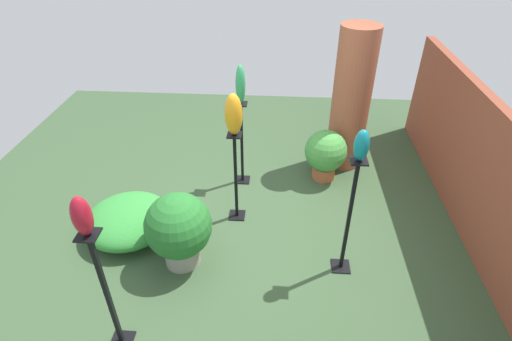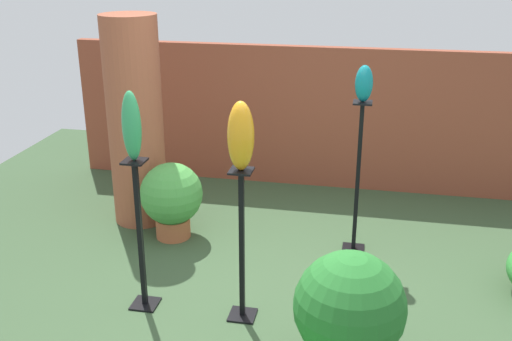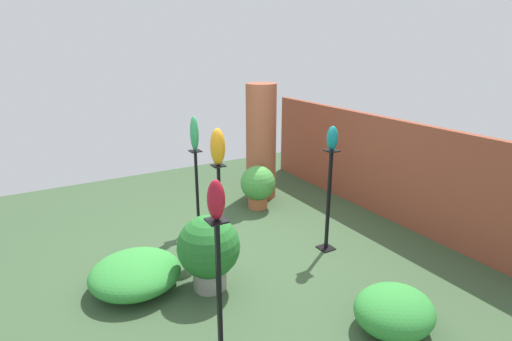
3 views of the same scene
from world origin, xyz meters
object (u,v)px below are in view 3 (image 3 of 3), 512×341
pedestal_ruby (219,296)px  pedestal_teal (328,205)px  art_vase_amber (218,147)px  pedestal_jade (197,192)px  potted_plant_mid_left (209,249)px  pedestal_amber (220,211)px  art_vase_teal (332,138)px  art_vase_ruby (216,200)px  art_vase_jade (194,134)px  brick_pillar (261,142)px  potted_plant_front_right (258,185)px

pedestal_ruby → pedestal_teal: pedestal_teal is taller
art_vase_amber → pedestal_jade: bearing=-179.8°
art_vase_amber → potted_plant_mid_left: size_ratio=0.55×
pedestal_amber → pedestal_ruby: bearing=-25.4°
art_vase_amber → art_vase_teal: bearing=57.8°
art_vase_amber → art_vase_teal: size_ratio=1.58×
pedestal_jade → art_vase_ruby: bearing=-18.3°
art_vase_amber → art_vase_jade: (-0.78, -0.00, 0.02)m
brick_pillar → potted_plant_front_right: (0.45, -0.33, -0.61)m
potted_plant_mid_left → art_vase_ruby: bearing=-18.8°
art_vase_amber → pedestal_ruby: bearing=-25.4°
pedestal_teal → potted_plant_front_right: 1.72m
art_vase_amber → potted_plant_front_right: 1.80m
art_vase_jade → art_vase_ruby: bearing=-18.3°
brick_pillar → pedestal_ruby: size_ratio=1.53×
pedestal_teal → potted_plant_front_right: size_ratio=1.89×
brick_pillar → art_vase_jade: (0.61, -1.48, 0.43)m
brick_pillar → pedestal_jade: size_ratio=1.70×
pedestal_jade → art_vase_amber: bearing=0.2°
pedestal_amber → art_vase_teal: art_vase_teal is taller
art_vase_jade → brick_pillar: bearing=112.3°
pedestal_ruby → art_vase_ruby: bearing=0.0°
art_vase_ruby → art_vase_jade: size_ratio=0.68×
pedestal_teal → art_vase_jade: size_ratio=2.77×
pedestal_ruby → pedestal_amber: size_ratio=1.13×
pedestal_amber → art_vase_ruby: size_ratio=3.47×
brick_pillar → art_vase_jade: 1.66m
brick_pillar → pedestal_amber: brick_pillar is taller
art_vase_teal → art_vase_jade: (-1.55, -1.23, -0.10)m
art_vase_ruby → art_vase_jade: bearing=161.7°
art_vase_ruby → potted_plant_front_right: 3.57m
pedestal_ruby → potted_plant_front_right: (-2.74, 2.01, -0.20)m
potted_plant_mid_left → potted_plant_front_right: (-1.74, 1.67, -0.08)m
pedestal_jade → brick_pillar: bearing=112.3°
pedestal_teal → pedestal_ruby: bearing=-63.5°
art_vase_teal → potted_plant_mid_left: art_vase_teal is taller
pedestal_jade → art_vase_teal: (1.55, 1.23, 1.00)m
pedestal_amber → pedestal_teal: size_ratio=0.85×
pedestal_jade → pedestal_amber: bearing=0.2°
potted_plant_front_right → pedestal_ruby: bearing=-36.2°
pedestal_teal → art_vase_amber: bearing=-122.2°
pedestal_ruby → potted_plant_front_right: 3.40m
brick_pillar → art_vase_teal: 2.23m
potted_plant_front_right → art_vase_jade: bearing=-82.1°
art_vase_amber → potted_plant_mid_left: 1.34m
pedestal_teal → art_vase_teal: art_vase_teal is taller
art_vase_ruby → potted_plant_mid_left: 1.47m
pedestal_amber → art_vase_amber: (-0.00, 0.00, 0.88)m
pedestal_jade → art_vase_jade: 0.90m
art_vase_teal → potted_plant_front_right: 2.05m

